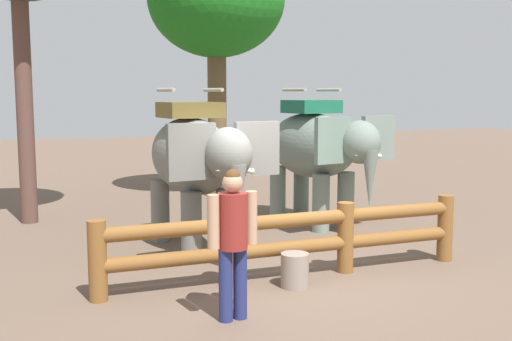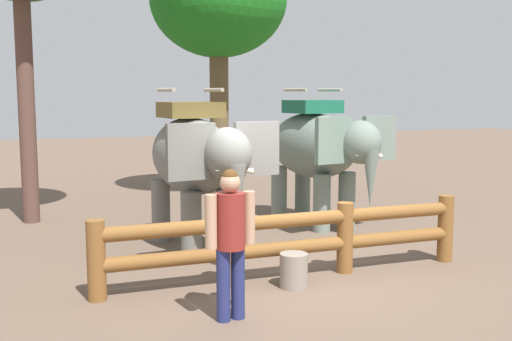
{
  "view_description": "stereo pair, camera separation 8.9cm",
  "coord_description": "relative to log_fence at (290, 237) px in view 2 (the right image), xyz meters",
  "views": [
    {
      "loc": [
        -3.46,
        -7.94,
        2.64
      ],
      "look_at": [
        0.0,
        1.26,
        1.4
      ],
      "focal_mm": 42.93,
      "sensor_mm": 36.0,
      "label": 1
    },
    {
      "loc": [
        -3.38,
        -7.97,
        2.64
      ],
      "look_at": [
        0.0,
        1.26,
        1.4
      ],
      "focal_mm": 42.93,
      "sensor_mm": 36.0,
      "label": 2
    }
  ],
  "objects": [
    {
      "name": "feed_bucket",
      "position": [
        -0.1,
        -0.39,
        -0.37
      ],
      "size": [
        0.39,
        0.39,
        0.47
      ],
      "color": "gray",
      "rests_on": "ground"
    },
    {
      "name": "elephant_near_left",
      "position": [
        -0.84,
        2.01,
        0.93
      ],
      "size": [
        1.81,
        3.23,
        2.73
      ],
      "color": "slate",
      "rests_on": "ground"
    },
    {
      "name": "log_fence",
      "position": [
        0.0,
        0.0,
        0.0
      ],
      "size": [
        5.61,
        0.28,
        1.05
      ],
      "color": "brown",
      "rests_on": "ground"
    },
    {
      "name": "tree_back_center",
      "position": [
        1.12,
        7.2,
        4.31
      ],
      "size": [
        3.44,
        3.44,
        6.46
      ],
      "color": "brown",
      "rests_on": "ground"
    },
    {
      "name": "elephant_center",
      "position": [
        1.97,
        3.15,
        0.94
      ],
      "size": [
        1.95,
        3.27,
        2.75
      ],
      "color": "slate",
      "rests_on": "ground"
    },
    {
      "name": "tourist_woman_in_black",
      "position": [
        -1.28,
        -1.25,
        0.43
      ],
      "size": [
        0.63,
        0.39,
        1.78
      ],
      "color": "navy",
      "rests_on": "ground"
    },
    {
      "name": "ground_plane",
      "position": [
        -0.0,
        0.13,
        -0.6
      ],
      "size": [
        60.0,
        60.0,
        0.0
      ],
      "primitive_type": "plane",
      "color": "brown"
    }
  ]
}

